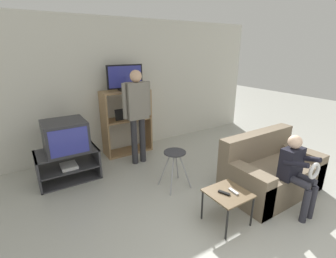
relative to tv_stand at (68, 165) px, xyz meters
The scene contains 12 objects.
wall_back 1.93m from the tv_stand, 28.63° to the left, with size 6.40×0.06×2.60m.
tv_stand is the anchor object (origin of this frame).
television_main 0.50m from the tv_stand, 29.85° to the right, with size 0.62×0.60×0.49m.
media_shelf 1.42m from the tv_stand, 21.75° to the left, with size 0.94×0.40×1.28m.
television_flat 1.85m from the tv_stand, 20.66° to the left, with size 0.70×0.20×0.48m.
folding_stool 1.75m from the tv_stand, 40.21° to the right, with size 0.40×0.37×0.59m.
snack_table 2.56m from the tv_stand, 56.83° to the right, with size 0.47×0.47×0.42m.
remote_control_black 2.53m from the tv_stand, 57.79° to the right, with size 0.04×0.14×0.02m, color black.
remote_control_white 2.62m from the tv_stand, 56.08° to the right, with size 0.04×0.14×0.02m, color silver.
couch 3.14m from the tv_stand, 38.45° to the right, with size 1.43×0.82×0.85m.
person_standing_adult 1.47m from the tv_stand, ahead, with size 0.53×0.21×1.70m.
person_seated_child 3.35m from the tv_stand, 46.70° to the right, with size 0.33×0.43×1.03m.
Camera 1 is at (-1.96, -0.81, 2.05)m, focal length 26.00 mm.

